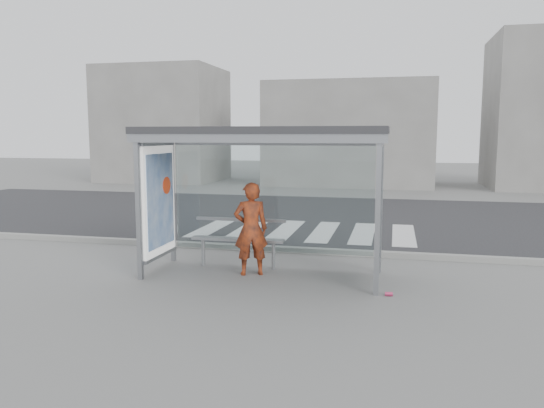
# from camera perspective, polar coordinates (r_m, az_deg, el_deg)

# --- Properties ---
(ground) EXTENTS (80.00, 80.00, 0.00)m
(ground) POSITION_cam_1_polar(r_m,az_deg,el_deg) (9.49, -1.02, -7.73)
(ground) COLOR slate
(ground) RESTS_ON ground
(road) EXTENTS (30.00, 10.00, 0.01)m
(road) POSITION_cam_1_polar(r_m,az_deg,el_deg) (16.23, 4.99, -1.34)
(road) COLOR #242326
(road) RESTS_ON ground
(curb) EXTENTS (30.00, 0.18, 0.12)m
(curb) POSITION_cam_1_polar(r_m,az_deg,el_deg) (11.33, 1.38, -4.90)
(curb) COLOR gray
(curb) RESTS_ON ground
(crosswalk) EXTENTS (5.55, 3.00, 0.00)m
(crosswalk) POSITION_cam_1_polar(r_m,az_deg,el_deg) (13.80, 3.53, -2.91)
(crosswalk) COLOR silver
(crosswalk) RESTS_ON ground
(bus_shelter) EXTENTS (4.25, 1.65, 2.62)m
(bus_shelter) POSITION_cam_1_polar(r_m,az_deg,el_deg) (9.33, -3.17, 4.36)
(bus_shelter) COLOR gray
(bus_shelter) RESTS_ON ground
(building_left) EXTENTS (6.00, 5.00, 6.00)m
(building_left) POSITION_cam_1_polar(r_m,az_deg,el_deg) (29.54, -11.55, 8.35)
(building_left) COLOR slate
(building_left) RESTS_ON ground
(building_center) EXTENTS (8.00, 5.00, 5.00)m
(building_center) POSITION_cam_1_polar(r_m,az_deg,el_deg) (26.98, 8.36, 7.45)
(building_center) COLOR slate
(building_center) RESTS_ON ground
(person) EXTENTS (0.71, 0.59, 1.66)m
(person) POSITION_cam_1_polar(r_m,az_deg,el_deg) (9.40, -2.29, -2.69)
(person) COLOR #C43A12
(person) RESTS_ON ground
(bench) EXTENTS (1.77, 0.32, 0.91)m
(bench) POSITION_cam_1_polar(r_m,az_deg,el_deg) (9.99, -3.66, -3.77)
(bench) COLOR gray
(bench) RESTS_ON ground
(soda_can) EXTENTS (0.13, 0.08, 0.07)m
(soda_can) POSITION_cam_1_polar(r_m,az_deg,el_deg) (8.54, 12.45, -9.44)
(soda_can) COLOR #D83F70
(soda_can) RESTS_ON ground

